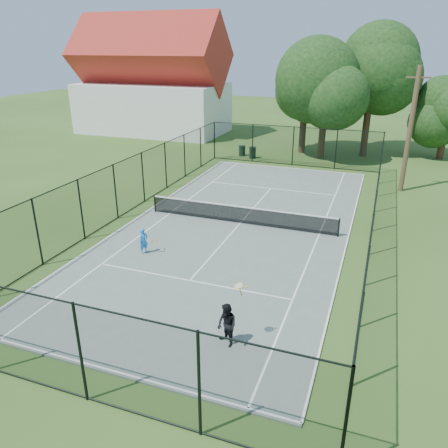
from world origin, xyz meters
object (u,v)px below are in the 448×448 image
(tennis_net, at_px, (240,214))
(utility_pole, at_px, (410,130))
(trash_bin_left, at_px, (242,151))
(player_black, at_px, (227,325))
(trash_bin_right, at_px, (253,152))
(player_blue, at_px, (144,241))

(tennis_net, distance_m, utility_pole, 12.44)
(trash_bin_left, height_order, player_black, player_black)
(utility_pole, bearing_deg, trash_bin_right, 155.97)
(trash_bin_right, bearing_deg, utility_pole, -24.03)
(trash_bin_left, height_order, utility_pole, utility_pole)
(trash_bin_left, bearing_deg, player_blue, -84.97)
(tennis_net, xyz_separation_m, player_black, (2.72, -9.63, 0.20))
(utility_pole, relative_size, player_blue, 6.51)
(trash_bin_left, height_order, trash_bin_right, trash_bin_right)
(tennis_net, bearing_deg, utility_pole, 48.63)
(player_black, bearing_deg, tennis_net, 105.74)
(trash_bin_right, height_order, player_blue, player_blue)
(trash_bin_right, relative_size, utility_pole, 0.12)
(trash_bin_left, bearing_deg, tennis_net, -72.42)
(player_blue, bearing_deg, utility_pole, 51.85)
(tennis_net, relative_size, trash_bin_right, 10.59)
(trash_bin_left, relative_size, player_black, 0.43)
(player_blue, xyz_separation_m, player_black, (5.65, -4.81, 0.13))
(tennis_net, xyz_separation_m, utility_pole, (7.93, 9.00, 3.30))
(trash_bin_right, xyz_separation_m, player_black, (6.27, -23.75, 0.29))
(trash_bin_left, bearing_deg, trash_bin_right, -26.48)
(trash_bin_right, distance_m, utility_pole, 13.02)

